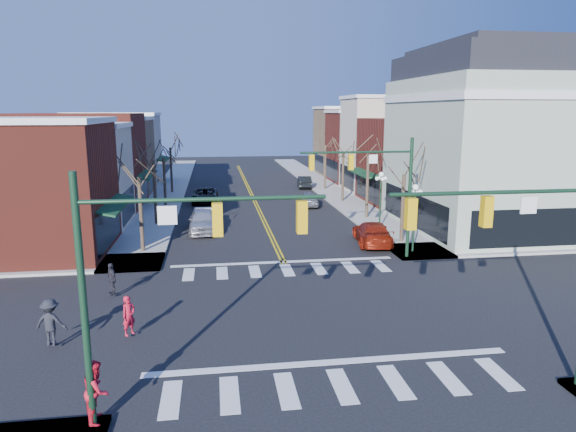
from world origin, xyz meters
name	(u,v)px	position (x,y,z in m)	size (l,w,h in m)	color
ground	(307,313)	(0.00, 0.00, 0.00)	(160.00, 160.00, 0.00)	black
sidewalk_left	(153,222)	(-8.75, 20.00, 0.07)	(3.50, 70.00, 0.15)	#9E9B93
sidewalk_right	(367,215)	(8.75, 20.00, 0.07)	(3.50, 70.00, 0.15)	#9E9B93
bldg_left_brick_a	(20,190)	(-15.50, 11.75, 4.00)	(10.00, 8.50, 8.00)	maroon
bldg_left_stucco_a	(58,178)	(-15.50, 19.50, 3.75)	(10.00, 7.00, 7.50)	beige
bldg_left_brick_b	(83,161)	(-15.50, 27.50, 4.25)	(10.00, 9.00, 8.50)	maroon
bldg_left_tan	(103,157)	(-15.50, 35.75, 3.90)	(10.00, 7.50, 7.80)	#957652
bldg_left_stucco_b	(116,150)	(-15.50, 43.50, 4.10)	(10.00, 8.00, 8.20)	beige
bldg_right_brick_a	(419,161)	(15.50, 25.75, 4.00)	(10.00, 8.50, 8.00)	maroon
bldg_right_stucco	(392,145)	(15.50, 33.50, 5.00)	(10.00, 7.00, 10.00)	beige
bldg_right_brick_b	(371,148)	(15.50, 41.00, 4.25)	(10.00, 8.00, 8.50)	maroon
bldg_right_tan	(354,142)	(15.50, 49.00, 4.50)	(10.00, 8.00, 9.00)	#957652
victorian_corner	(494,139)	(16.50, 14.50, 6.66)	(12.25, 14.25, 13.30)	#A4B39B
traffic_mast_near_left	(153,263)	(-5.55, -7.40, 4.71)	(6.60, 0.28, 7.20)	#14331E
traffic_mast_near_right	(538,248)	(5.55, -7.40, 4.71)	(6.60, 0.28, 7.20)	#14331E
traffic_mast_far_right	(380,181)	(5.55, 7.40, 4.71)	(6.60, 0.28, 7.20)	#14331E
lamppost_corner	(415,207)	(8.20, 8.50, 2.96)	(0.36, 0.36, 4.33)	#14331E
lamppost_midblock	(381,191)	(8.20, 15.00, 2.96)	(0.36, 0.36, 4.33)	#14331E
tree_left_a	(141,216)	(-8.40, 11.00, 2.38)	(0.24, 0.24, 4.76)	#382B21
tree_left_b	(155,193)	(-8.40, 19.00, 2.52)	(0.24, 0.24, 5.04)	#382B21
tree_left_c	(165,182)	(-8.40, 27.00, 2.27)	(0.24, 0.24, 4.55)	#382B21
tree_left_d	(171,171)	(-8.40, 35.00, 2.45)	(0.24, 0.24, 4.90)	#382B21
tree_right_a	(403,209)	(8.40, 11.00, 2.31)	(0.24, 0.24, 4.62)	#382B21
tree_right_b	(367,188)	(8.40, 19.00, 2.59)	(0.24, 0.24, 5.18)	#382B21
tree_right_c	(343,177)	(8.40, 27.00, 2.42)	(0.24, 0.24, 4.83)	#382B21
tree_right_d	(325,168)	(8.40, 35.00, 2.48)	(0.24, 0.24, 4.97)	#382B21
car_left_near	(203,221)	(-4.80, 16.19, 0.84)	(1.98, 4.92, 1.68)	#BDBCC1
car_left_mid	(203,217)	(-4.80, 18.31, 0.66)	(1.40, 4.03, 1.33)	white
car_left_far	(205,195)	(-4.80, 28.53, 0.71)	(2.37, 5.14, 1.43)	black
car_right_near	(372,233)	(6.40, 11.06, 0.75)	(2.11, 5.19, 1.51)	maroon
car_right_mid	(309,199)	(4.80, 25.32, 0.68)	(1.61, 3.99, 1.36)	#A1A1A6
car_right_far	(304,182)	(6.40, 36.98, 0.68)	(1.44, 4.12, 1.36)	black
pedestrian_red_a	(129,316)	(-7.30, -1.55, 0.94)	(0.57, 0.38, 1.57)	red
pedestrian_red_b	(96,390)	(-7.30, -7.21, 1.04)	(0.87, 0.68, 1.78)	red
pedestrian_dark_a	(112,279)	(-8.81, 3.18, 0.92)	(0.90, 0.38, 1.54)	#22212A
pedestrian_dark_b	(51,322)	(-10.00, -2.07, 1.04)	(1.15, 0.66, 1.79)	black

